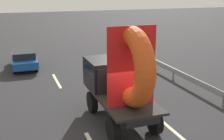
# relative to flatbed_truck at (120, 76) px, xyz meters

# --- Properties ---
(ground_plane) EXTENTS (120.00, 120.00, 0.00)m
(ground_plane) POSITION_rel_flatbed_truck_xyz_m (0.21, -0.80, -1.97)
(ground_plane) COLOR #28282B
(flatbed_truck) EXTENTS (2.02, 4.84, 4.16)m
(flatbed_truck) POSITION_rel_flatbed_truck_xyz_m (0.00, 0.00, 0.00)
(flatbed_truck) COLOR black
(flatbed_truck) RESTS_ON ground_plane
(distant_sedan) EXTENTS (1.64, 3.82, 1.25)m
(distant_sedan) POSITION_rel_flatbed_truck_xyz_m (-3.29, 9.98, -1.30)
(distant_sedan) COLOR black
(distant_sedan) RESTS_ON ground_plane
(guardrail) EXTENTS (0.10, 17.82, 0.71)m
(guardrail) POSITION_rel_flatbed_truck_xyz_m (5.19, 6.38, -1.44)
(guardrail) COLOR gray
(guardrail) RESTS_ON ground_plane
(lane_dash_left_far) EXTENTS (0.16, 2.87, 0.01)m
(lane_dash_left_far) POSITION_rel_flatbed_truck_xyz_m (-1.65, 6.28, -1.97)
(lane_dash_left_far) COLOR beige
(lane_dash_left_far) RESTS_ON ground_plane
(lane_dash_right_near) EXTENTS (0.16, 2.02, 0.01)m
(lane_dash_right_near) POSITION_rel_flatbed_truck_xyz_m (1.65, -1.54, -1.97)
(lane_dash_right_near) COLOR beige
(lane_dash_right_near) RESTS_ON ground_plane
(lane_dash_right_far) EXTENTS (0.16, 2.75, 0.01)m
(lane_dash_right_far) POSITION_rel_flatbed_truck_xyz_m (1.65, 6.29, -1.97)
(lane_dash_right_far) COLOR beige
(lane_dash_right_far) RESTS_ON ground_plane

